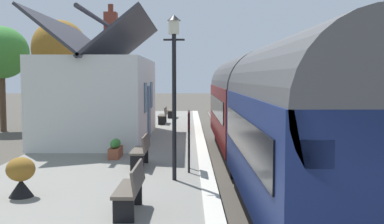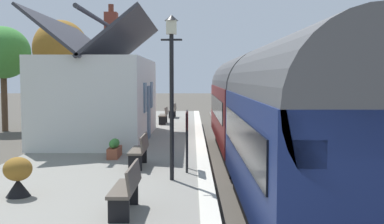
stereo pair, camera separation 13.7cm
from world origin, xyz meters
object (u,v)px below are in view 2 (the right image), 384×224
Objects in this scene: station_building at (102,95)px; tree_far_left at (61,50)px; bench_mid_platform at (173,110)px; station_sign_board at (187,126)px; train at (264,113)px; bench_near_building at (140,150)px; planter_edge_near at (114,148)px; planter_corner_building at (18,176)px; bench_by_lamp at (164,115)px; planter_by_door at (148,118)px; tree_behind_building at (3,53)px; lamp_post_platform at (172,66)px; bench_platform_end at (127,187)px; planter_bench_right at (123,109)px.

station_building reaches higher than tree_far_left.
bench_mid_platform is 16.02m from station_sign_board.
train is 13.89× the size of bench_near_building.
train is at bearing -74.78° from planter_edge_near.
tree_far_left is (16.96, 3.84, 3.58)m from planter_corner_building.
planter_by_door is at bearing 142.56° from bench_by_lamp.
bench_by_lamp is 1.86× the size of planter_by_door.
planter_edge_near is 3.14m from station_sign_board.
tree_behind_building is 5.09m from tree_far_left.
lamp_post_platform is at bearing -177.79° from bench_mid_platform.
planter_corner_building is 17.75m from tree_far_left.
station_sign_board is 20.72m from tree_behind_building.
tree_far_left is at bearing 22.31° from planter_edge_near.
bench_mid_platform is 15.47m from bench_near_building.
train is 14.99m from tree_far_left.
planter_edge_near is 0.62× the size of station_sign_board.
tree_behind_building is (20.76, 10.62, 3.47)m from bench_platform_end.
bench_mid_platform is 18.80m from planter_corner_building.
planter_by_door is at bearing -159.81° from planter_bench_right.
train is 9.26m from planter_by_door.
lamp_post_platform reaches higher than planter_edge_near.
tree_far_left is at bearing 24.24° from lamp_post_platform.
lamp_post_platform is 1.93m from station_sign_board.
planter_bench_right is (4.85, 2.89, -0.03)m from bench_by_lamp.
bench_platform_end and bench_by_lamp have the same top height.
station_sign_board is (2.67, -3.45, 0.76)m from planter_corner_building.
train reaches higher than planter_by_door.
planter_bench_right is (20.95, 3.19, -0.03)m from bench_platform_end.
tree_behind_building is (18.05, 11.30, 1.24)m from lamp_post_platform.
bench_platform_end is at bearing -160.96° from tree_far_left.
station_building reaches higher than train.
train is 2.39× the size of station_building.
lamp_post_platform reaches higher than bench_by_lamp.
planter_edge_near is at bearing 31.24° from lamp_post_platform.
planter_corner_building is at bearing 171.93° from bench_by_lamp.
lamp_post_platform is at bearing -157.88° from station_building.
bench_by_lamp is 0.21× the size of tree_behind_building.
station_sign_board is at bearing -17.01° from lamp_post_platform.
planter_edge_near is at bearing 174.93° from bench_mid_platform.
station_sign_board is (-12.25, -1.33, 0.71)m from bench_by_lamp.
bench_near_building is 0.21× the size of tree_far_left.
bench_by_lamp is at bearing -8.07° from planter_corner_building.
lamp_post_platform reaches higher than bench_mid_platform.
planter_edge_near is at bearing 174.91° from bench_by_lamp.
bench_by_lamp is 12.34m from station_sign_board.
planter_corner_building is 0.12× the size of tree_behind_building.
lamp_post_platform reaches higher than planter_by_door.
planter_by_door is (9.28, -0.16, 0.11)m from planter_edge_near.
bench_near_building reaches higher than planter_by_door.
lamp_post_platform is at bearing 146.98° from train.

